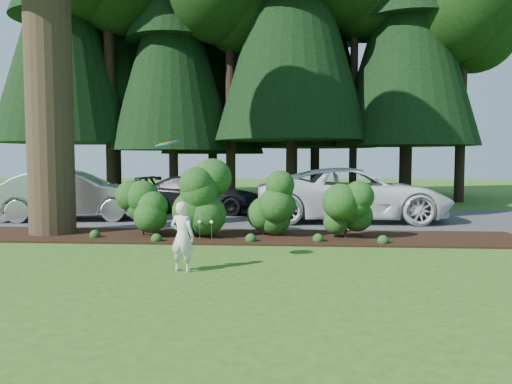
{
  "coord_description": "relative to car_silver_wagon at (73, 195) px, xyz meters",
  "views": [
    {
      "loc": [
        1.98,
        -9.87,
        2.14
      ],
      "look_at": [
        1.13,
        2.11,
        1.3
      ],
      "focal_mm": 35.0,
      "sensor_mm": 36.0,
      "label": 1
    }
  ],
  "objects": [
    {
      "name": "driveway",
      "position": [
        5.37,
        1.1,
        -0.85
      ],
      "size": [
        22.0,
        6.0,
        0.03
      ],
      "primitive_type": "cube",
      "color": "#38383A",
      "rests_on": "ground"
    },
    {
      "name": "mulch_bed",
      "position": [
        5.37,
        -3.15,
        -0.84
      ],
      "size": [
        16.0,
        2.5,
        0.05
      ],
      "primitive_type": "cube",
      "color": "black",
      "rests_on": "ground"
    },
    {
      "name": "tree_wall",
      "position": [
        5.62,
        9.98,
        8.64
      ],
      "size": [
        25.66,
        12.15,
        17.09
      ],
      "color": "black",
      "rests_on": "ground"
    },
    {
      "name": "shrub_row",
      "position": [
        6.14,
        -3.26,
        -0.06
      ],
      "size": [
        6.53,
        1.6,
        1.61
      ],
      "color": "#133811",
      "rests_on": "ground"
    },
    {
      "name": "frisbee",
      "position": [
        5.01,
        -6.94,
        1.54
      ],
      "size": [
        0.46,
        0.46,
        0.15
      ],
      "color": "#166B7D",
      "rests_on": "ground"
    },
    {
      "name": "child",
      "position": [
        5.32,
        -7.15,
        -0.2
      ],
      "size": [
        0.55,
        0.44,
        1.32
      ],
      "primitive_type": "imported",
      "rotation": [
        0.0,
        0.0,
        2.85
      ],
      "color": "silver",
      "rests_on": "ground"
    },
    {
      "name": "car_dark_suv",
      "position": [
        3.93,
        2.49,
        -0.14
      ],
      "size": [
        5.11,
        2.9,
        1.39
      ],
      "primitive_type": "imported",
      "rotation": [
        0.0,
        0.0,
        1.36
      ],
      "color": "black",
      "rests_on": "driveway"
    },
    {
      "name": "car_white_suv",
      "position": [
        9.41,
        0.46,
        0.05
      ],
      "size": [
        6.39,
        3.05,
        1.76
      ],
      "primitive_type": "imported",
      "rotation": [
        0.0,
        0.0,
        1.59
      ],
      "color": "white",
      "rests_on": "driveway"
    },
    {
      "name": "lily_cluster",
      "position": [
        5.07,
        -4.0,
        -0.37
      ],
      "size": [
        0.69,
        0.09,
        0.57
      ],
      "color": "#133811",
      "rests_on": "ground"
    },
    {
      "name": "car_silver_wagon",
      "position": [
        0.0,
        0.0,
        0.0
      ],
      "size": [
        5.3,
        2.64,
        1.67
      ],
      "primitive_type": "imported",
      "rotation": [
        0.0,
        0.0,
        1.75
      ],
      "color": "#AFAFB4",
      "rests_on": "driveway"
    },
    {
      "name": "ground",
      "position": [
        5.37,
        -6.4,
        -0.86
      ],
      "size": [
        80.0,
        80.0,
        0.0
      ],
      "primitive_type": "plane",
      "color": "#275317",
      "rests_on": "ground"
    }
  ]
}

